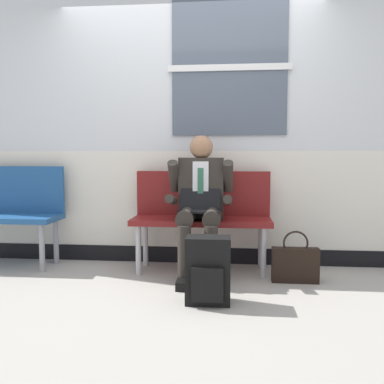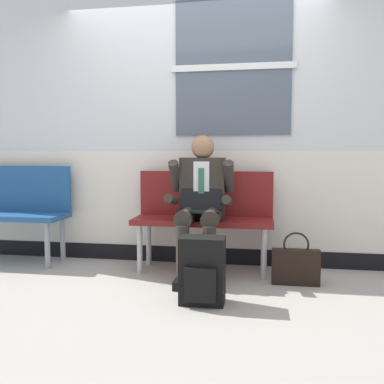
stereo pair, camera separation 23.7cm
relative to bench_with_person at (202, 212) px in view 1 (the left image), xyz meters
The scene contains 6 objects.
ground_plane 0.64m from the bench_with_person, 112.94° to the right, with size 18.00×18.00×0.00m, color #9E9991.
station_wall 0.91m from the bench_with_person, 114.43° to the left, with size 5.27×0.17×2.81m.
bench_with_person is the anchor object (origin of this frame).
person_seated 0.23m from the bench_with_person, 90.00° to the right, with size 0.57×0.70×1.24m.
backpack 0.93m from the bench_with_person, 82.90° to the right, with size 0.32×0.24×0.48m.
handbag 0.95m from the bench_with_person, 21.86° to the right, with size 0.39×0.09×0.44m.
Camera 1 is at (0.39, -3.39, 1.05)m, focal length 37.79 mm.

